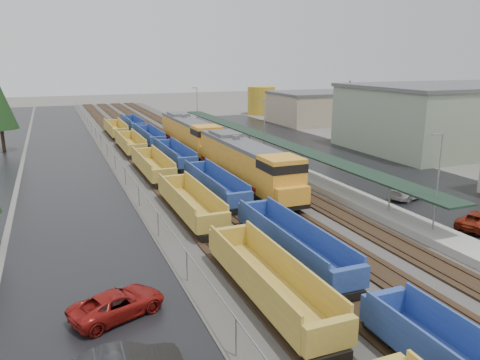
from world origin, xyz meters
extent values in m
cube|color=#302D2B|center=(0.00, 60.00, 0.04)|extent=(20.00, 160.00, 0.08)
cube|color=black|center=(-6.00, 60.00, 0.15)|extent=(2.60, 160.00, 0.15)
cube|color=#473326|center=(-6.72, 60.00, 0.27)|extent=(0.08, 160.00, 0.07)
cube|color=#473326|center=(-5.28, 60.00, 0.27)|extent=(0.08, 160.00, 0.07)
cube|color=black|center=(-2.00, 60.00, 0.15)|extent=(2.60, 160.00, 0.15)
cube|color=#473326|center=(-2.72, 60.00, 0.27)|extent=(0.08, 160.00, 0.07)
cube|color=#473326|center=(-1.28, 60.00, 0.27)|extent=(0.08, 160.00, 0.07)
cube|color=black|center=(2.00, 60.00, 0.15)|extent=(2.60, 160.00, 0.15)
cube|color=#473326|center=(1.28, 60.00, 0.27)|extent=(0.08, 160.00, 0.07)
cube|color=#473326|center=(2.72, 60.00, 0.27)|extent=(0.08, 160.00, 0.07)
cube|color=black|center=(6.00, 60.00, 0.15)|extent=(2.60, 160.00, 0.15)
cube|color=#473326|center=(5.28, 60.00, 0.27)|extent=(0.08, 160.00, 0.07)
cube|color=#473326|center=(6.72, 60.00, 0.27)|extent=(0.08, 160.00, 0.07)
cube|color=black|center=(-15.00, 60.00, 0.01)|extent=(10.00, 160.00, 0.02)
cube|color=black|center=(19.00, 50.00, 0.01)|extent=(16.00, 100.00, 0.02)
cube|color=#9E9B93|center=(9.50, 50.00, 0.35)|extent=(3.00, 80.00, 0.70)
cylinder|color=gray|center=(9.50, 25.00, 1.90)|extent=(0.16, 0.16, 2.40)
cylinder|color=gray|center=(9.50, 40.00, 1.90)|extent=(0.16, 0.16, 2.40)
cylinder|color=gray|center=(9.50, 55.00, 1.90)|extent=(0.16, 0.16, 2.40)
cylinder|color=gray|center=(9.50, 70.00, 1.90)|extent=(0.16, 0.16, 2.40)
cylinder|color=gray|center=(9.50, 85.00, 1.90)|extent=(0.16, 0.16, 2.40)
cube|color=black|center=(9.50, 50.00, 3.20)|extent=(2.60, 65.00, 0.15)
cylinder|color=gray|center=(9.50, 20.00, 4.00)|extent=(0.12, 0.12, 8.00)
cube|color=gray|center=(9.00, 20.00, 7.90)|extent=(1.00, 0.15, 0.12)
cylinder|color=gray|center=(9.50, 50.00, 4.00)|extent=(0.12, 0.12, 8.00)
cube|color=gray|center=(9.00, 50.00, 7.90)|extent=(1.00, 0.15, 0.12)
cylinder|color=gray|center=(9.50, 80.00, 4.00)|extent=(0.12, 0.12, 8.00)
cube|color=gray|center=(9.00, 80.00, 7.90)|extent=(1.00, 0.15, 0.12)
cylinder|color=gray|center=(-9.50, 12.00, 1.00)|extent=(0.08, 0.08, 2.00)
cylinder|color=gray|center=(-9.50, 20.00, 1.00)|extent=(0.08, 0.08, 2.00)
cylinder|color=gray|center=(-9.50, 28.00, 1.00)|extent=(0.08, 0.08, 2.00)
cylinder|color=gray|center=(-9.50, 36.00, 1.00)|extent=(0.08, 0.08, 2.00)
cylinder|color=gray|center=(-9.50, 44.00, 1.00)|extent=(0.08, 0.08, 2.00)
cylinder|color=gray|center=(-9.50, 52.00, 1.00)|extent=(0.08, 0.08, 2.00)
cylinder|color=gray|center=(-9.50, 60.00, 1.00)|extent=(0.08, 0.08, 2.00)
cylinder|color=gray|center=(-9.50, 68.00, 1.00)|extent=(0.08, 0.08, 2.00)
cylinder|color=gray|center=(-9.50, 76.00, 1.00)|extent=(0.08, 0.08, 2.00)
cylinder|color=gray|center=(-9.50, 84.00, 1.00)|extent=(0.08, 0.08, 2.00)
cylinder|color=gray|center=(-9.50, 92.00, 1.00)|extent=(0.08, 0.08, 2.00)
cylinder|color=gray|center=(-9.50, 100.00, 1.00)|extent=(0.08, 0.08, 2.00)
cylinder|color=gray|center=(-9.50, 108.00, 1.00)|extent=(0.08, 0.08, 2.00)
cylinder|color=gray|center=(-9.50, 116.00, 1.00)|extent=(0.08, 0.08, 2.00)
cylinder|color=gray|center=(-9.50, 124.00, 1.00)|extent=(0.08, 0.08, 2.00)
cylinder|color=gray|center=(-9.50, 132.00, 1.00)|extent=(0.08, 0.08, 2.00)
cube|color=gray|center=(-9.50, 60.00, 2.00)|extent=(0.05, 160.00, 0.05)
cube|color=gray|center=(40.00, 48.00, 4.50)|extent=(30.00, 20.00, 9.00)
cube|color=#59595B|center=(40.00, 48.00, 9.25)|extent=(30.60, 20.40, 0.50)
cube|color=gray|center=(36.00, 80.00, 3.00)|extent=(18.00, 14.00, 6.00)
cube|color=#59595B|center=(36.00, 80.00, 6.25)|extent=(18.36, 14.28, 0.50)
ellipsoid|color=#445441|center=(-30.00, 200.00, 0.00)|extent=(154.00, 110.00, 19.80)
ellipsoid|color=#445441|center=(40.00, 210.00, 0.00)|extent=(196.00, 140.00, 25.20)
ellipsoid|color=#445441|center=(110.00, 220.00, 0.00)|extent=(168.00, 120.00, 21.60)
cylinder|color=#332316|center=(-23.00, 70.00, 1.65)|extent=(0.50, 0.50, 3.30)
cylinder|color=#332316|center=(28.00, 58.00, 1.50)|extent=(0.50, 0.50, 3.00)
cone|color=black|center=(28.00, 58.00, 6.50)|extent=(4.40, 4.40, 7.00)
cube|color=black|center=(2.00, 38.87, 0.90)|extent=(3.29, 21.92, 0.44)
cube|color=orange|center=(2.00, 39.96, 2.77)|extent=(3.07, 17.53, 3.29)
cube|color=orange|center=(2.00, 30.32, 2.99)|extent=(3.29, 3.51, 3.73)
cube|color=black|center=(2.00, 30.32, 4.08)|extent=(3.34, 3.56, 0.77)
cube|color=orange|center=(2.00, 28.35, 1.89)|extent=(3.07, 1.10, 1.53)
cube|color=#59595B|center=(2.00, 39.96, 4.52)|extent=(3.12, 17.53, 0.38)
cube|color=maroon|center=(0.44, 39.96, 1.45)|extent=(0.04, 17.53, 0.38)
cube|color=maroon|center=(3.56, 39.96, 1.45)|extent=(0.04, 17.53, 0.38)
cube|color=black|center=(2.00, 38.87, 0.46)|extent=(2.41, 6.58, 0.66)
cube|color=black|center=(2.00, 31.20, 0.57)|extent=(2.63, 4.38, 0.55)
cube|color=black|center=(2.00, 46.54, 0.57)|extent=(2.63, 4.38, 0.55)
cylinder|color=#59595B|center=(2.00, 41.06, 4.85)|extent=(0.77, 0.77, 0.55)
cube|color=#59595B|center=(2.00, 44.35, 4.79)|extent=(2.63, 4.38, 0.55)
cube|color=black|center=(2.00, 59.87, 0.90)|extent=(3.29, 21.92, 0.44)
cube|color=orange|center=(2.00, 60.96, 2.77)|extent=(3.07, 17.53, 3.29)
cube|color=orange|center=(2.00, 51.32, 2.99)|extent=(3.29, 3.51, 3.73)
cube|color=black|center=(2.00, 51.32, 4.08)|extent=(3.34, 3.56, 0.77)
cube|color=orange|center=(2.00, 49.35, 1.89)|extent=(3.07, 1.10, 1.53)
cube|color=#59595B|center=(2.00, 60.96, 4.52)|extent=(3.12, 17.53, 0.38)
cube|color=maroon|center=(0.44, 60.96, 1.45)|extent=(0.04, 17.53, 0.38)
cube|color=maroon|center=(3.56, 60.96, 1.45)|extent=(0.04, 17.53, 0.38)
cube|color=black|center=(2.00, 59.87, 0.46)|extent=(2.41, 6.58, 0.66)
cube|color=black|center=(2.00, 52.20, 0.57)|extent=(2.63, 4.38, 0.55)
cube|color=black|center=(2.00, 67.54, 0.57)|extent=(2.63, 4.38, 0.55)
cylinder|color=#59595B|center=(2.00, 62.06, 4.85)|extent=(0.77, 0.77, 0.55)
cube|color=#59595B|center=(2.00, 65.35, 4.79)|extent=(2.63, 4.38, 0.55)
cube|color=gold|center=(-6.00, 16.06, 0.85)|extent=(2.59, 11.93, 0.25)
cube|color=gold|center=(-7.25, 16.06, 1.75)|extent=(0.15, 11.93, 1.79)
cube|color=gold|center=(-4.75, 16.06, 1.75)|extent=(0.15, 11.93, 1.79)
cube|color=gold|center=(-6.00, 9.90, 1.55)|extent=(2.59, 0.50, 1.40)
cube|color=gold|center=(-6.00, 22.23, 1.55)|extent=(2.59, 0.50, 1.40)
cube|color=black|center=(-6.00, 10.59, 0.55)|extent=(1.99, 2.19, 0.50)
cube|color=black|center=(-6.00, 21.53, 0.55)|extent=(1.99, 2.19, 0.50)
cube|color=gold|center=(-6.00, 31.48, 0.85)|extent=(2.59, 11.93, 0.25)
cube|color=gold|center=(-7.25, 31.48, 1.75)|extent=(0.15, 11.93, 1.79)
cube|color=gold|center=(-4.75, 31.48, 1.75)|extent=(0.15, 11.93, 1.79)
cube|color=gold|center=(-6.00, 25.32, 1.55)|extent=(2.59, 0.50, 1.40)
cube|color=gold|center=(-6.00, 37.65, 1.55)|extent=(2.59, 0.50, 1.40)
cube|color=black|center=(-6.00, 26.01, 0.55)|extent=(1.99, 2.19, 0.50)
cube|color=black|center=(-6.00, 36.95, 0.55)|extent=(1.99, 2.19, 0.50)
cube|color=gold|center=(-6.00, 46.90, 0.85)|extent=(2.59, 11.93, 0.25)
cube|color=gold|center=(-7.25, 46.90, 1.75)|extent=(0.15, 11.93, 1.79)
cube|color=gold|center=(-4.75, 46.90, 1.75)|extent=(0.15, 11.93, 1.79)
cube|color=gold|center=(-6.00, 40.74, 1.55)|extent=(2.59, 0.50, 1.40)
cube|color=gold|center=(-6.00, 53.07, 1.55)|extent=(2.59, 0.50, 1.40)
cube|color=black|center=(-6.00, 41.43, 0.55)|extent=(1.99, 2.19, 0.50)
cube|color=black|center=(-6.00, 52.37, 0.55)|extent=(1.99, 2.19, 0.50)
cube|color=gold|center=(-6.00, 62.32, 0.85)|extent=(2.59, 11.93, 0.25)
cube|color=gold|center=(-7.25, 62.32, 1.75)|extent=(0.15, 11.93, 1.79)
cube|color=gold|center=(-4.75, 62.32, 1.75)|extent=(0.15, 11.93, 1.79)
cube|color=gold|center=(-6.00, 56.16, 1.55)|extent=(2.59, 0.50, 1.40)
cube|color=gold|center=(-6.00, 68.49, 1.55)|extent=(2.59, 0.50, 1.40)
cube|color=black|center=(-6.00, 56.85, 0.55)|extent=(1.99, 2.19, 0.50)
cube|color=black|center=(-6.00, 67.79, 0.55)|extent=(1.99, 2.19, 0.50)
cube|color=gold|center=(-6.00, 77.74, 0.85)|extent=(2.59, 11.93, 0.25)
cube|color=gold|center=(-7.25, 77.74, 1.75)|extent=(0.15, 11.93, 1.79)
cube|color=gold|center=(-4.75, 77.74, 1.75)|extent=(0.15, 11.93, 1.79)
cube|color=gold|center=(-6.00, 71.58, 1.55)|extent=(2.59, 0.50, 1.40)
cube|color=gold|center=(-6.00, 83.91, 1.55)|extent=(2.59, 0.50, 1.40)
cube|color=black|center=(-6.00, 72.27, 0.55)|extent=(1.99, 2.19, 0.50)
cube|color=black|center=(-6.00, 83.21, 0.55)|extent=(1.99, 2.19, 0.50)
cube|color=navy|center=(-2.00, 11.33, 1.46)|extent=(2.42, 0.47, 1.30)
cube|color=black|center=(-2.00, 10.68, 0.53)|extent=(1.86, 2.05, 0.47)
cube|color=navy|center=(-2.00, 20.75, 0.81)|extent=(2.42, 12.69, 0.23)
cube|color=navy|center=(-3.16, 20.75, 1.65)|extent=(0.14, 12.69, 1.68)
cube|color=navy|center=(-0.84, 20.75, 1.65)|extent=(0.14, 12.69, 1.68)
cube|color=navy|center=(-2.00, 14.22, 1.46)|extent=(2.42, 0.47, 1.30)
cube|color=navy|center=(-2.00, 27.28, 1.46)|extent=(2.42, 0.47, 1.30)
cube|color=black|center=(-2.00, 14.87, 0.53)|extent=(1.86, 2.05, 0.47)
cube|color=black|center=(-2.00, 26.63, 0.53)|extent=(1.86, 2.05, 0.47)
cube|color=navy|center=(-2.00, 36.69, 0.81)|extent=(2.42, 12.69, 0.23)
cube|color=navy|center=(-3.16, 36.69, 1.65)|extent=(0.14, 12.69, 1.68)
cube|color=navy|center=(-0.84, 36.69, 1.65)|extent=(0.14, 12.69, 1.68)
cube|color=navy|center=(-2.00, 30.16, 1.46)|extent=(2.42, 0.47, 1.30)
cube|color=navy|center=(-2.00, 43.23, 1.46)|extent=(2.42, 0.47, 1.30)
cube|color=black|center=(-2.00, 30.82, 0.53)|extent=(1.86, 2.05, 0.47)
cube|color=black|center=(-2.00, 42.57, 0.53)|extent=(1.86, 2.05, 0.47)
cube|color=navy|center=(-2.00, 52.64, 0.81)|extent=(2.42, 12.69, 0.23)
cube|color=navy|center=(-3.16, 52.64, 1.65)|extent=(0.14, 12.69, 1.68)
cube|color=navy|center=(-0.84, 52.64, 1.65)|extent=(0.14, 12.69, 1.68)
cube|color=navy|center=(-2.00, 46.11, 1.46)|extent=(2.42, 0.47, 1.30)
cube|color=navy|center=(-2.00, 59.17, 1.46)|extent=(2.42, 0.47, 1.30)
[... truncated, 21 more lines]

